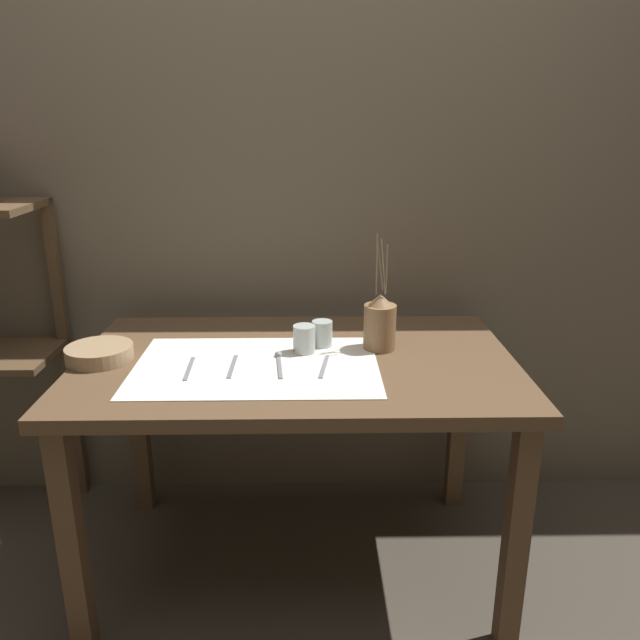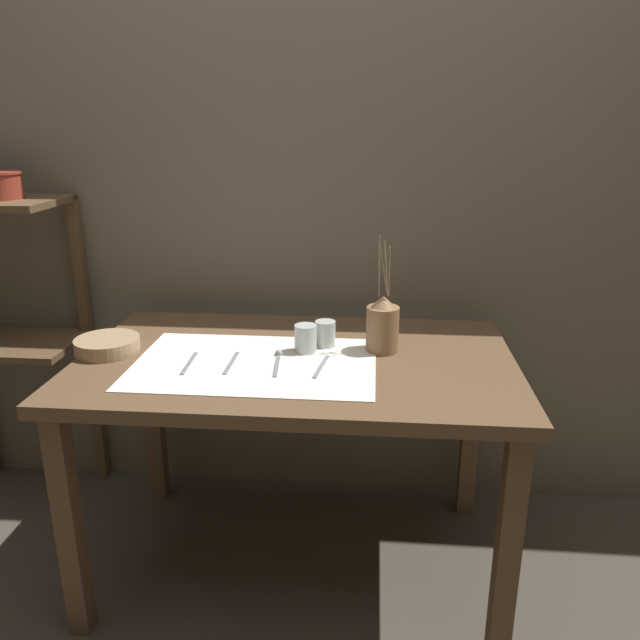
{
  "view_description": "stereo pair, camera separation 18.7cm",
  "coord_description": "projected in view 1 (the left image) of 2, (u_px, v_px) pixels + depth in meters",
  "views": [
    {
      "loc": [
        0.04,
        -1.78,
        1.45
      ],
      "look_at": [
        0.07,
        0.0,
        0.88
      ],
      "focal_mm": 35.0,
      "sensor_mm": 36.0,
      "label": 1
    },
    {
      "loc": [
        0.23,
        -1.77,
        1.45
      ],
      "look_at": [
        0.07,
        0.0,
        0.88
      ],
      "focal_mm": 35.0,
      "sensor_mm": 36.0,
      "label": 2
    }
  ],
  "objects": [
    {
      "name": "wooden_bowl",
      "position": [
        100.0,
        353.0,
        1.87
      ],
      "size": [
        0.2,
        0.2,
        0.05
      ],
      "color": "#9E7F5B",
      "rests_on": "wooden_table"
    },
    {
      "name": "wooden_table",
      "position": [
        296.0,
        385.0,
        1.93
      ],
      "size": [
        1.33,
        0.82,
        0.76
      ],
      "color": "brown",
      "rests_on": "ground_plane"
    },
    {
      "name": "ground_plane",
      "position": [
        299.0,
        563.0,
        2.14
      ],
      "size": [
        12.0,
        12.0,
        0.0
      ],
      "primitive_type": "plane",
      "color": "#473F35"
    },
    {
      "name": "glass_tumbler_far",
      "position": [
        322.0,
        333.0,
        1.98
      ],
      "size": [
        0.07,
        0.07,
        0.08
      ],
      "color": "#B7C1BC",
      "rests_on": "wooden_table"
    },
    {
      "name": "glass_tumbler_near",
      "position": [
        304.0,
        339.0,
        1.93
      ],
      "size": [
        0.07,
        0.07,
        0.09
      ],
      "color": "#B7C1BC",
      "rests_on": "wooden_table"
    },
    {
      "name": "spoon_outer",
      "position": [
        279.0,
        360.0,
        1.87
      ],
      "size": [
        0.03,
        0.19,
        0.02
      ],
      "color": "gray",
      "rests_on": "wooden_table"
    },
    {
      "name": "knife_center",
      "position": [
        189.0,
        368.0,
        1.81
      ],
      "size": [
        0.02,
        0.17,
        0.0
      ],
      "color": "gray",
      "rests_on": "wooden_table"
    },
    {
      "name": "pitcher_with_flowers",
      "position": [
        380.0,
        323.0,
        1.95
      ],
      "size": [
        0.1,
        0.1,
        0.37
      ],
      "color": "olive",
      "rests_on": "wooden_table"
    },
    {
      "name": "linen_cloth",
      "position": [
        256.0,
        366.0,
        1.84
      ],
      "size": [
        0.72,
        0.48,
        0.0
      ],
      "color": "white",
      "rests_on": "wooden_table"
    },
    {
      "name": "fork_outer",
      "position": [
        324.0,
        366.0,
        1.82
      ],
      "size": [
        0.04,
        0.17,
        0.0
      ],
      "color": "gray",
      "rests_on": "wooden_table"
    },
    {
      "name": "fork_inner",
      "position": [
        233.0,
        366.0,
        1.82
      ],
      "size": [
        0.01,
        0.17,
        0.0
      ],
      "color": "gray",
      "rests_on": "wooden_table"
    },
    {
      "name": "stone_wall_back",
      "position": [
        297.0,
        191.0,
        2.26
      ],
      "size": [
        7.0,
        0.06,
        2.4
      ],
      "color": "#6B5E4C",
      "rests_on": "ground_plane"
    }
  ]
}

